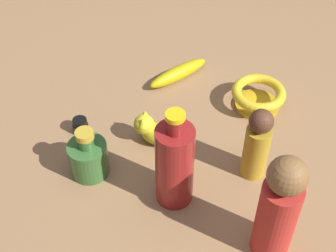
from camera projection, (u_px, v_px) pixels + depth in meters
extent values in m
plane|color=#936D47|center=(168.00, 150.00, 1.16)|extent=(2.00, 2.00, 0.00)
cylinder|color=red|center=(276.00, 219.00, 0.91)|extent=(0.10, 0.10, 0.18)
sphere|color=brown|center=(288.00, 176.00, 0.82)|extent=(0.07, 0.07, 0.07)
cylinder|color=gold|center=(257.00, 105.00, 1.26)|extent=(0.11, 0.11, 0.01)
torus|color=gold|center=(259.00, 93.00, 1.23)|extent=(0.14, 0.14, 0.02)
cylinder|color=maroon|center=(175.00, 166.00, 0.99)|extent=(0.08, 0.08, 0.20)
cylinder|color=maroon|center=(175.00, 125.00, 0.91)|extent=(0.03, 0.03, 0.04)
cylinder|color=yellow|center=(175.00, 116.00, 0.89)|extent=(0.04, 0.04, 0.01)
ellipsoid|color=#BCAE0F|center=(178.00, 73.00, 1.33)|extent=(0.12, 0.18, 0.04)
cylinder|color=black|center=(81.00, 128.00, 1.19)|extent=(0.04, 0.04, 0.02)
cylinder|color=gold|center=(80.00, 125.00, 1.18)|extent=(0.03, 0.03, 0.00)
cylinder|color=black|center=(80.00, 122.00, 1.18)|extent=(0.03, 0.03, 0.01)
cylinder|color=#36672E|center=(89.00, 159.00, 1.08)|extent=(0.09, 0.09, 0.08)
cylinder|color=#36672E|center=(86.00, 142.00, 1.04)|extent=(0.04, 0.04, 0.03)
cylinder|color=gold|center=(84.00, 135.00, 1.03)|extent=(0.04, 0.04, 0.02)
cylinder|color=#B48F24|center=(256.00, 152.00, 1.06)|extent=(0.08, 0.08, 0.13)
sphere|color=#51301E|center=(261.00, 121.00, 1.00)|extent=(0.05, 0.05, 0.05)
ellipsoid|color=gold|center=(161.00, 134.00, 1.16)|extent=(0.11, 0.08, 0.05)
sphere|color=gold|center=(144.00, 124.00, 1.14)|extent=(0.05, 0.05, 0.05)
cone|color=gold|center=(142.00, 122.00, 1.12)|extent=(0.02, 0.02, 0.02)
cone|color=gold|center=(145.00, 114.00, 1.14)|extent=(0.02, 0.02, 0.02)
ellipsoid|color=gold|center=(179.00, 139.00, 1.16)|extent=(0.05, 0.03, 0.02)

